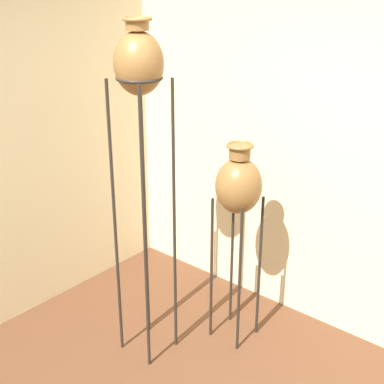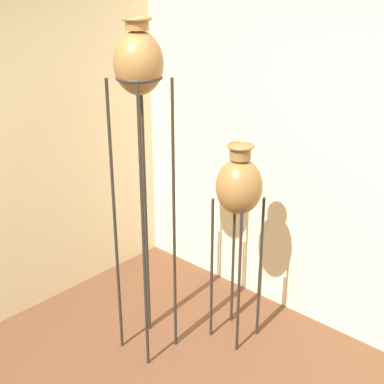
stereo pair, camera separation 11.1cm
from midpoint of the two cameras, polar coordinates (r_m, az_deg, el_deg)
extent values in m
cube|color=beige|center=(3.53, 20.41, 3.53)|extent=(0.06, 8.06, 2.70)
cylinder|color=#28231E|center=(3.23, -4.22, -4.99)|extent=(0.02, 0.02, 1.85)
cylinder|color=#28231E|center=(3.39, -0.99, -3.49)|extent=(0.02, 0.02, 1.85)
cylinder|color=#28231E|center=(3.40, -7.29, -3.58)|extent=(0.02, 0.02, 1.85)
cylinder|color=#28231E|center=(3.56, -4.08, -2.23)|extent=(0.02, 0.02, 1.85)
torus|color=#28231E|center=(3.10, -4.62, 12.05)|extent=(0.27, 0.27, 0.02)
ellipsoid|color=olive|center=(3.09, -4.67, 13.52)|extent=(0.29, 0.29, 0.36)
cylinder|color=olive|center=(3.07, -4.80, 17.38)|extent=(0.13, 0.13, 0.06)
torus|color=olive|center=(3.06, -4.82, 17.94)|extent=(0.17, 0.17, 0.02)
cylinder|color=#28231E|center=(3.55, 5.95, -9.64)|extent=(0.02, 0.02, 1.06)
cylinder|color=#28231E|center=(3.72, 8.15, -8.18)|extent=(0.02, 0.02, 1.06)
cylinder|color=#28231E|center=(3.67, 3.00, -8.37)|extent=(0.02, 0.02, 1.06)
cylinder|color=#28231E|center=(3.84, 5.25, -7.02)|extent=(0.02, 0.02, 1.06)
torus|color=#28231E|center=(3.45, 5.91, -0.68)|extent=(0.24, 0.24, 0.02)
ellipsoid|color=olive|center=(3.42, 5.97, 0.60)|extent=(0.30, 0.30, 0.37)
cylinder|color=olive|center=(3.35, 6.12, 4.21)|extent=(0.14, 0.14, 0.08)
torus|color=olive|center=(3.33, 6.15, 4.90)|extent=(0.18, 0.18, 0.02)
camera|label=1|loc=(0.06, -89.05, 0.39)|focal=50.00mm
camera|label=2|loc=(0.06, 90.95, -0.39)|focal=50.00mm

